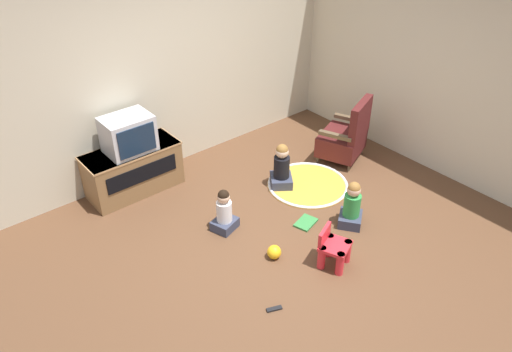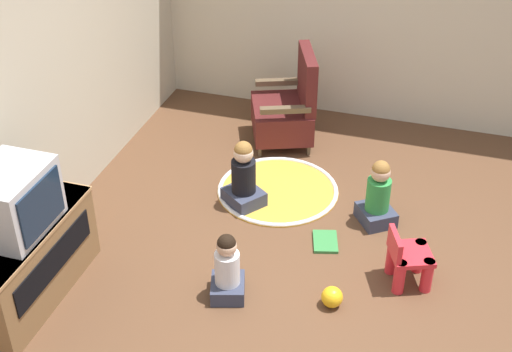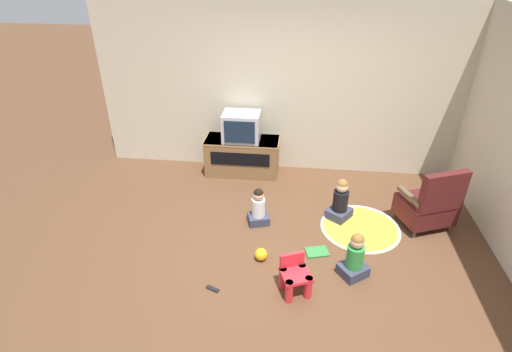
{
  "view_description": "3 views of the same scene",
  "coord_description": "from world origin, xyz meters",
  "px_view_note": "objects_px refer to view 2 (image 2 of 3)",
  "views": [
    {
      "loc": [
        -2.87,
        -3.08,
        3.64
      ],
      "look_at": [
        -0.16,
        0.17,
        0.83
      ],
      "focal_mm": 35.0,
      "sensor_mm": 36.0,
      "label": 1
    },
    {
      "loc": [
        -3.83,
        -0.77,
        3.47
      ],
      "look_at": [
        -0.09,
        0.4,
        0.88
      ],
      "focal_mm": 50.0,
      "sensor_mm": 36.0,
      "label": 2
    },
    {
      "loc": [
        0.13,
        -3.76,
        3.21
      ],
      "look_at": [
        -0.36,
        0.48,
        0.74
      ],
      "focal_mm": 28.0,
      "sensor_mm": 36.0,
      "label": 3
    }
  ],
  "objects_px": {
    "television": "(13,201)",
    "book": "(326,242)",
    "toy_ball": "(332,297)",
    "yellow_kid_chair": "(408,260)",
    "child_watching_left": "(227,270)",
    "child_watching_right": "(244,178)",
    "child_watching_center": "(378,196)",
    "tv_cabinet": "(24,260)",
    "black_armchair": "(288,109)"
  },
  "relations": [
    {
      "from": "television",
      "to": "book",
      "type": "bearing_deg",
      "value": -57.48
    },
    {
      "from": "toy_ball",
      "to": "book",
      "type": "bearing_deg",
      "value": 16.04
    },
    {
      "from": "yellow_kid_chair",
      "to": "child_watching_left",
      "type": "xyz_separation_m",
      "value": [
        -0.51,
        1.17,
        0.04
      ]
    },
    {
      "from": "child_watching_left",
      "to": "child_watching_right",
      "type": "relative_size",
      "value": 0.88
    },
    {
      "from": "child_watching_left",
      "to": "child_watching_center",
      "type": "xyz_separation_m",
      "value": [
        1.16,
        -0.85,
        0.02
      ]
    },
    {
      "from": "tv_cabinet",
      "to": "book",
      "type": "xyz_separation_m",
      "value": [
        1.17,
        -1.86,
        -0.29
      ]
    },
    {
      "from": "tv_cabinet",
      "to": "toy_ball",
      "type": "distance_m",
      "value": 2.13
    },
    {
      "from": "television",
      "to": "child_watching_left",
      "type": "height_order",
      "value": "television"
    },
    {
      "from": "book",
      "to": "yellow_kid_chair",
      "type": "bearing_deg",
      "value": -127.17
    },
    {
      "from": "television",
      "to": "book",
      "type": "relative_size",
      "value": 1.84
    },
    {
      "from": "yellow_kid_chair",
      "to": "toy_ball",
      "type": "height_order",
      "value": "yellow_kid_chair"
    },
    {
      "from": "television",
      "to": "yellow_kid_chair",
      "type": "distance_m",
      "value": 2.72
    },
    {
      "from": "yellow_kid_chair",
      "to": "book",
      "type": "relative_size",
      "value": 1.39
    },
    {
      "from": "tv_cabinet",
      "to": "yellow_kid_chair",
      "type": "height_order",
      "value": "tv_cabinet"
    },
    {
      "from": "black_armchair",
      "to": "child_watching_right",
      "type": "xyz_separation_m",
      "value": [
        -1.11,
        0.07,
        -0.08
      ]
    },
    {
      "from": "black_armchair",
      "to": "book",
      "type": "height_order",
      "value": "black_armchair"
    },
    {
      "from": "child_watching_left",
      "to": "book",
      "type": "bearing_deg",
      "value": -51.79
    },
    {
      "from": "child_watching_right",
      "to": "book",
      "type": "height_order",
      "value": "child_watching_right"
    },
    {
      "from": "child_watching_left",
      "to": "book",
      "type": "xyz_separation_m",
      "value": [
        0.77,
        -0.53,
        -0.21
      ]
    },
    {
      "from": "toy_ball",
      "to": "child_watching_center",
      "type": "bearing_deg",
      "value": -7.15
    },
    {
      "from": "yellow_kid_chair",
      "to": "toy_ball",
      "type": "distance_m",
      "value": 0.62
    },
    {
      "from": "child_watching_center",
      "to": "book",
      "type": "xyz_separation_m",
      "value": [
        -0.39,
        0.32,
        -0.23
      ]
    },
    {
      "from": "black_armchair",
      "to": "child_watching_right",
      "type": "relative_size",
      "value": 1.5
    },
    {
      "from": "tv_cabinet",
      "to": "television",
      "type": "distance_m",
      "value": 0.5
    },
    {
      "from": "tv_cabinet",
      "to": "black_armchair",
      "type": "bearing_deg",
      "value": -24.27
    },
    {
      "from": "television",
      "to": "child_watching_center",
      "type": "relative_size",
      "value": 0.99
    },
    {
      "from": "television",
      "to": "toy_ball",
      "type": "distance_m",
      "value": 2.22
    },
    {
      "from": "television",
      "to": "child_watching_right",
      "type": "distance_m",
      "value": 1.91
    },
    {
      "from": "child_watching_center",
      "to": "tv_cabinet",
      "type": "bearing_deg",
      "value": 89.8
    },
    {
      "from": "tv_cabinet",
      "to": "child_watching_right",
      "type": "bearing_deg",
      "value": -36.61
    },
    {
      "from": "child_watching_center",
      "to": "book",
      "type": "height_order",
      "value": "child_watching_center"
    },
    {
      "from": "television",
      "to": "toy_ball",
      "type": "height_order",
      "value": "television"
    },
    {
      "from": "child_watching_center",
      "to": "book",
      "type": "distance_m",
      "value": 0.56
    },
    {
      "from": "black_armchair",
      "to": "child_watching_left",
      "type": "relative_size",
      "value": 1.71
    },
    {
      "from": "black_armchair",
      "to": "child_watching_right",
      "type": "bearing_deg",
      "value": -25.13
    },
    {
      "from": "tv_cabinet",
      "to": "black_armchair",
      "type": "height_order",
      "value": "black_armchair"
    },
    {
      "from": "child_watching_center",
      "to": "television",
      "type": "bearing_deg",
      "value": 90.06
    },
    {
      "from": "book",
      "to": "toy_ball",
      "type": "bearing_deg",
      "value": -179.55
    },
    {
      "from": "black_armchair",
      "to": "yellow_kid_chair",
      "type": "distance_m",
      "value": 2.14
    },
    {
      "from": "black_armchair",
      "to": "child_watching_center",
      "type": "height_order",
      "value": "black_armchair"
    },
    {
      "from": "child_watching_right",
      "to": "book",
      "type": "relative_size",
      "value": 1.95
    },
    {
      "from": "child_watching_center",
      "to": "toy_ball",
      "type": "xyz_separation_m",
      "value": [
        -1.05,
        0.13,
        -0.17
      ]
    },
    {
      "from": "toy_ball",
      "to": "black_armchair",
      "type": "bearing_deg",
      "value": 23.13
    },
    {
      "from": "book",
      "to": "black_armchair",
      "type": "bearing_deg",
      "value": 10.61
    },
    {
      "from": "child_watching_center",
      "to": "child_watching_right",
      "type": "distance_m",
      "value": 1.09
    },
    {
      "from": "television",
      "to": "black_armchair",
      "type": "bearing_deg",
      "value": -23.87
    },
    {
      "from": "black_armchair",
      "to": "television",
      "type": "bearing_deg",
      "value": -45.47
    },
    {
      "from": "television",
      "to": "black_armchair",
      "type": "height_order",
      "value": "television"
    },
    {
      "from": "black_armchair",
      "to": "child_watching_left",
      "type": "distance_m",
      "value": 2.19
    },
    {
      "from": "child_watching_left",
      "to": "tv_cabinet",
      "type": "bearing_deg",
      "value": 89.8
    }
  ]
}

